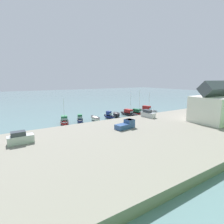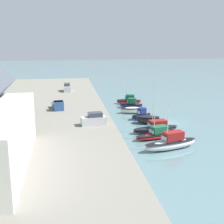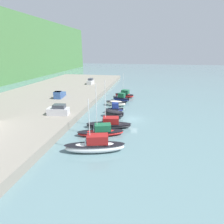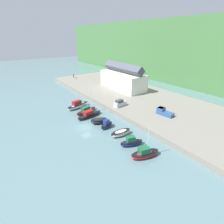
# 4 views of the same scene
# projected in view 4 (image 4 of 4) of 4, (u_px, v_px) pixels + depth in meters

# --- Properties ---
(ground_plane) EXTENTS (320.00, 320.00, 0.00)m
(ground_plane) POSITION_uv_depth(u_px,v_px,m) (86.00, 127.00, 46.41)
(ground_plane) COLOR slate
(quay_promenade) EXTENTS (112.36, 30.20, 1.42)m
(quay_promenade) POSITION_uv_depth(u_px,v_px,m) (153.00, 104.00, 59.81)
(quay_promenade) COLOR gray
(quay_promenade) RESTS_ON ground_plane
(harbor_clubhouse) EXTENTS (21.71, 8.55, 10.68)m
(harbor_clubhouse) POSITION_uv_depth(u_px,v_px,m) (123.00, 79.00, 73.52)
(harbor_clubhouse) COLOR silver
(harbor_clubhouse) RESTS_ON quay_promenade
(moored_boat_0) EXTENTS (4.03, 8.73, 7.76)m
(moored_boat_0) POSITION_uv_depth(u_px,v_px,m) (78.00, 105.00, 58.18)
(moored_boat_0) COLOR silver
(moored_boat_0) RESTS_ON ground_plane
(moored_boat_1) EXTENTS (4.18, 8.09, 8.79)m
(moored_boat_1) POSITION_uv_depth(u_px,v_px,m) (86.00, 111.00, 54.73)
(moored_boat_1) COLOR red
(moored_boat_1) RESTS_ON ground_plane
(moored_boat_2) EXTENTS (3.66, 8.64, 8.75)m
(moored_boat_2) POSITION_uv_depth(u_px,v_px,m) (89.00, 115.00, 51.87)
(moored_boat_2) COLOR black
(moored_boat_2) RESTS_ON ground_plane
(moored_boat_3) EXTENTS (3.37, 4.81, 1.61)m
(moored_boat_3) POSITION_uv_depth(u_px,v_px,m) (99.00, 121.00, 47.86)
(moored_boat_3) COLOR black
(moored_boat_3) RESTS_ON ground_plane
(moored_boat_4) EXTENTS (2.77, 4.43, 2.33)m
(moored_boat_4) POSITION_uv_depth(u_px,v_px,m) (107.00, 125.00, 45.80)
(moored_boat_4) COLOR navy
(moored_boat_4) RESTS_ON ground_plane
(moored_boat_5) EXTENTS (2.28, 5.40, 1.35)m
(moored_boat_5) POSITION_uv_depth(u_px,v_px,m) (121.00, 133.00, 42.24)
(moored_boat_5) COLOR white
(moored_boat_5) RESTS_ON ground_plane
(moored_boat_6) EXTENTS (3.30, 5.41, 2.33)m
(moored_boat_6) POSITION_uv_depth(u_px,v_px,m) (131.00, 142.00, 38.34)
(moored_boat_6) COLOR navy
(moored_boat_6) RESTS_ON ground_plane
(moored_boat_7) EXTENTS (3.70, 6.44, 7.31)m
(moored_boat_7) POSITION_uv_depth(u_px,v_px,m) (145.00, 153.00, 34.76)
(moored_boat_7) COLOR red
(moored_boat_7) RESTS_ON ground_plane
(parked_car_0) EXTENTS (2.31, 4.39, 2.16)m
(parked_car_0) POSITION_uv_depth(u_px,v_px,m) (120.00, 103.00, 55.97)
(parked_car_0) COLOR #B7B7BC
(parked_car_0) RESTS_ON quay_promenade
(pickup_truck_0) EXTENTS (4.96, 2.61, 1.90)m
(pickup_truck_0) POSITION_uv_depth(u_px,v_px,m) (164.00, 112.00, 49.93)
(pickup_truck_0) COLOR #2D4C84
(pickup_truck_0) RESTS_ON quay_promenade
(person_on_quay) EXTENTS (0.40, 0.40, 2.14)m
(person_on_quay) POSITION_uv_depth(u_px,v_px,m) (74.00, 76.00, 93.32)
(person_on_quay) COLOR #232838
(person_on_quay) RESTS_ON quay_promenade
(dog_on_quay) EXTENTS (0.83, 0.71, 0.68)m
(dog_on_quay) POSITION_uv_depth(u_px,v_px,m) (76.00, 78.00, 91.33)
(dog_on_quay) COLOR brown
(dog_on_quay) RESTS_ON quay_promenade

